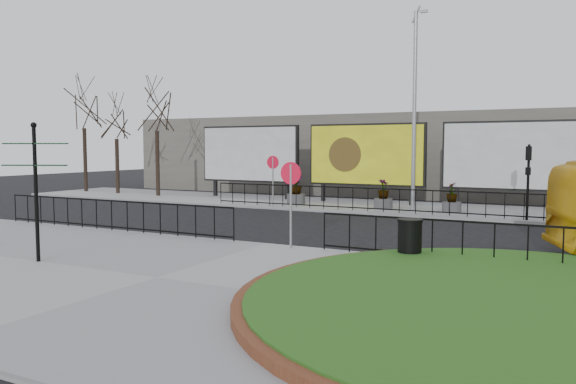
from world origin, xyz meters
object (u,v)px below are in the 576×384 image
Objects in this scene: lamp_post at (415,107)px; planter_c at (452,201)px; billboard_mid at (366,155)px; planter_b at (383,197)px; litter_bin at (410,240)px; fingerpost_sign at (36,178)px; planter_a at (296,192)px.

lamp_post is 4.56m from planter_c.
billboard_mid reaches higher than planter_b.
planter_b is at bearing 180.00° from planter_c.
litter_bin is at bearing -83.93° from planter_c.
billboard_mid is 18.13m from fingerpost_sign.
billboard_mid is at bearing 113.85° from litter_bin.
lamp_post reaches higher than planter_c.
billboard_mid is at bearing 157.53° from planter_c.
planter_b is 3.18m from planter_c.
lamp_post is at bearing 180.00° from planter_c.
planter_c is (1.76, -0.00, -4.21)m from lamp_post.
planter_b is at bearing 110.81° from litter_bin.
lamp_post reaches higher than litter_bin.
lamp_post is 6.64× the size of planter_b.
planter_c is (3.18, -0.00, -0.02)m from planter_b.
planter_a is at bearing -180.00° from lamp_post.
planter_b is at bearing 55.09° from fingerpost_sign.
fingerpost_sign is at bearing -87.54° from planter_a.
fingerpost_sign is 2.64× the size of planter_c.
fingerpost_sign is 16.56m from planter_b.
planter_b is 1.05× the size of planter_c.
lamp_post reaches higher than billboard_mid.
fingerpost_sign is 3.27× the size of litter_bin.
planter_b is (4.62, 0.00, -0.08)m from planter_a.
planter_c is (-1.23, 11.60, -0.04)m from litter_bin.
planter_c is at bearing 44.94° from fingerpost_sign.
litter_bin is (2.99, -11.60, -4.16)m from lamp_post.
litter_bin is at bearing 6.71° from fingerpost_sign.
lamp_post reaches higher than planter_b.
billboard_mid is at bearing 33.06° from planter_a.
billboard_mid is 0.67× the size of lamp_post.
planter_a is at bearing 180.00° from planter_c.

